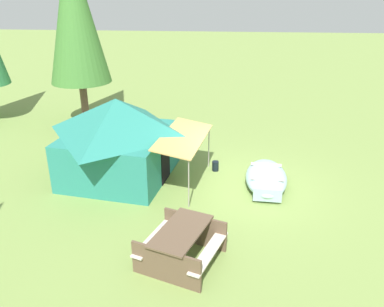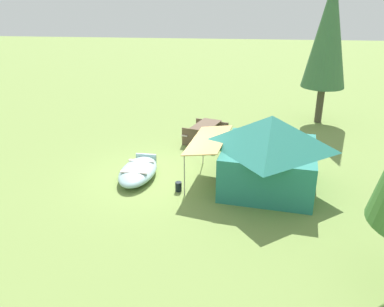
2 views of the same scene
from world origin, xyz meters
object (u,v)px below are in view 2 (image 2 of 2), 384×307
at_px(beached_rowboat, 138,171).
at_px(picnic_table, 206,131).
at_px(cooler_box, 235,180).
at_px(pine_tree_back_left, 329,32).
at_px(fuel_can, 178,187).
at_px(canvas_cabin_tent, 269,151).

height_order(beached_rowboat, picnic_table, picnic_table).
distance_m(beached_rowboat, cooler_box, 3.38).
bearing_deg(pine_tree_back_left, beached_rowboat, -46.50).
xyz_separation_m(picnic_table, cooler_box, (3.90, 1.28, -0.32)).
relative_size(picnic_table, cooler_box, 3.96).
bearing_deg(beached_rowboat, picnic_table, 150.49).
relative_size(picnic_table, fuel_can, 6.36).
relative_size(canvas_cabin_tent, cooler_box, 8.97).
distance_m(canvas_cabin_tent, fuel_can, 3.17).
distance_m(fuel_can, pine_tree_back_left, 10.67).
height_order(beached_rowboat, pine_tree_back_left, pine_tree_back_left).
relative_size(canvas_cabin_tent, pine_tree_back_left, 0.67).
relative_size(beached_rowboat, picnic_table, 1.23).
xyz_separation_m(beached_rowboat, picnic_table, (-3.72, 2.10, 0.24)).
distance_m(canvas_cabin_tent, pine_tree_back_left, 8.41).
height_order(picnic_table, pine_tree_back_left, pine_tree_back_left).
bearing_deg(canvas_cabin_tent, pine_tree_back_left, 157.61).
bearing_deg(fuel_can, beached_rowboat, -119.10).
height_order(beached_rowboat, canvas_cabin_tent, canvas_cabin_tent).
relative_size(canvas_cabin_tent, picnic_table, 2.26).
bearing_deg(beached_rowboat, cooler_box, 86.95).
distance_m(beached_rowboat, pine_tree_back_left, 10.99).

